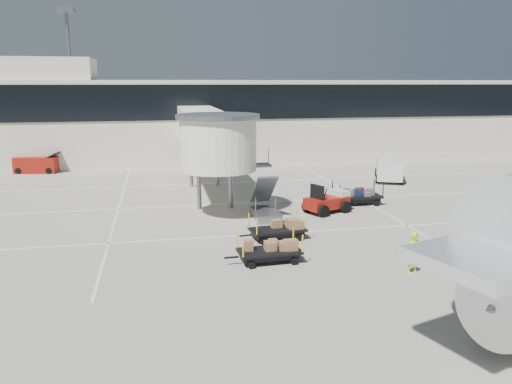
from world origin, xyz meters
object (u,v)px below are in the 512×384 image
(ground_worker, at_px, (414,253))
(belt_loader, at_px, (37,165))
(baggage_tug, at_px, (328,202))
(suitcase_cart, at_px, (358,196))
(minivan, at_px, (389,166))
(box_cart_far, at_px, (278,230))
(box_cart_near, at_px, (271,250))

(ground_worker, xyz_separation_m, belt_loader, (-20.70, 28.32, -0.18))
(baggage_tug, relative_size, suitcase_cart, 0.81)
(ground_worker, bearing_deg, suitcase_cart, 64.76)
(minivan, bearing_deg, box_cart_far, -109.25)
(ground_worker, bearing_deg, box_cart_far, 114.59)
(box_cart_far, xyz_separation_m, minivan, (12.67, 13.64, 0.61))
(belt_loader, bearing_deg, box_cart_near, -49.44)
(suitcase_cart, xyz_separation_m, minivan, (5.82, 7.54, 0.55))
(box_cart_near, bearing_deg, belt_loader, 117.29)
(box_cart_near, distance_m, minivan, 21.68)
(suitcase_cart, relative_size, box_cart_near, 1.09)
(suitcase_cart, height_order, ground_worker, ground_worker)
(box_cart_far, relative_size, minivan, 0.68)
(ground_worker, distance_m, minivan, 20.96)
(suitcase_cart, relative_size, minivan, 0.73)
(ground_worker, distance_m, belt_loader, 35.08)
(minivan, bearing_deg, belt_loader, -173.73)
(box_cart_far, height_order, belt_loader, belt_loader)
(ground_worker, xyz_separation_m, minivan, (8.25, 19.27, 0.20))
(belt_loader, bearing_deg, suitcase_cart, -25.61)
(box_cart_far, height_order, ground_worker, ground_worker)
(box_cart_near, distance_m, ground_worker, 6.03)
(baggage_tug, relative_size, box_cart_far, 0.87)
(baggage_tug, height_order, box_cart_near, baggage_tug)
(baggage_tug, relative_size, ground_worker, 1.72)
(box_cart_near, distance_m, box_cart_far, 3.31)
(baggage_tug, bearing_deg, box_cart_near, -147.64)
(ground_worker, relative_size, belt_loader, 0.44)
(suitcase_cart, bearing_deg, box_cart_far, -138.21)
(suitcase_cart, bearing_deg, baggage_tug, -149.81)
(suitcase_cart, height_order, minivan, minivan)
(baggage_tug, xyz_separation_m, box_cart_far, (-4.25, -4.59, -0.19))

